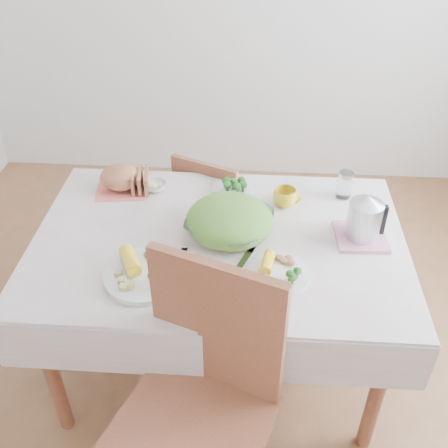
# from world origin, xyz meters

# --- Properties ---
(floor) EXTENTS (3.60, 3.60, 0.00)m
(floor) POSITION_xyz_m (0.00, 0.00, 0.00)
(floor) COLOR brown
(floor) RESTS_ON ground
(dining_table) EXTENTS (1.40, 0.90, 0.75)m
(dining_table) POSITION_xyz_m (0.00, 0.00, 0.38)
(dining_table) COLOR brown
(dining_table) RESTS_ON floor
(tablecloth) EXTENTS (1.50, 1.00, 0.01)m
(tablecloth) POSITION_xyz_m (0.00, 0.00, 0.76)
(tablecloth) COLOR beige
(tablecloth) RESTS_ON dining_table
(chair_near) EXTENTS (0.62, 0.62, 1.07)m
(chair_near) POSITION_xyz_m (-0.04, -0.71, 0.46)
(chair_near) COLOR brown
(chair_near) RESTS_ON floor
(chair_far) EXTENTS (0.48, 0.48, 0.82)m
(chair_far) POSITION_xyz_m (-0.04, 0.65, 0.47)
(chair_far) COLOR brown
(chair_far) RESTS_ON floor
(salad_bowl) EXTENTS (0.43, 0.43, 0.08)m
(salad_bowl) POSITION_xyz_m (0.04, 0.04, 0.80)
(salad_bowl) COLOR white
(salad_bowl) RESTS_ON tablecloth
(dinner_plate_left) EXTENTS (0.33, 0.33, 0.03)m
(dinner_plate_left) POSITION_xyz_m (-0.25, -0.25, 0.77)
(dinner_plate_left) COLOR white
(dinner_plate_left) RESTS_ON tablecloth
(dinner_plate_right) EXTENTS (0.32, 0.32, 0.02)m
(dinner_plate_right) POSITION_xyz_m (0.24, -0.21, 0.77)
(dinner_plate_right) COLOR white
(dinner_plate_right) RESTS_ON tablecloth
(broccoli_plate) EXTENTS (0.24, 0.24, 0.02)m
(broccoli_plate) POSITION_xyz_m (0.04, 0.34, 0.77)
(broccoli_plate) COLOR beige
(broccoli_plate) RESTS_ON tablecloth
(napkin) EXTENTS (0.25, 0.25, 0.00)m
(napkin) POSITION_xyz_m (-0.48, 0.34, 0.76)
(napkin) COLOR #E66959
(napkin) RESTS_ON tablecloth
(bread_loaf) EXTENTS (0.20, 0.19, 0.11)m
(bread_loaf) POSITION_xyz_m (-0.48, 0.34, 0.82)
(bread_loaf) COLOR #945739
(bread_loaf) RESTS_ON napkin
(fruit_bowl) EXTENTS (0.14, 0.14, 0.03)m
(fruit_bowl) POSITION_xyz_m (-0.32, 0.34, 0.78)
(fruit_bowl) COLOR white
(fruit_bowl) RESTS_ON tablecloth
(yellow_mug) EXTENTS (0.10, 0.10, 0.08)m
(yellow_mug) POSITION_xyz_m (0.27, 0.25, 0.80)
(yellow_mug) COLOR gold
(yellow_mug) RESTS_ON tablecloth
(glass_tumbler) EXTENTS (0.09, 0.09, 0.13)m
(glass_tumbler) POSITION_xyz_m (0.53, 0.34, 0.83)
(glass_tumbler) COLOR white
(glass_tumbler) RESTS_ON tablecloth
(pink_tray) EXTENTS (0.21, 0.21, 0.02)m
(pink_tray) POSITION_xyz_m (0.57, 0.04, 0.77)
(pink_tray) COLOR pink
(pink_tray) RESTS_ON tablecloth
(electric_kettle) EXTENTS (0.16, 0.16, 0.19)m
(electric_kettle) POSITION_xyz_m (0.57, 0.04, 0.88)
(electric_kettle) COLOR #B2B5BA
(electric_kettle) RESTS_ON pink_tray
(fork_left) EXTENTS (0.04, 0.20, 0.00)m
(fork_left) POSITION_xyz_m (-0.14, -0.17, 0.76)
(fork_left) COLOR silver
(fork_left) RESTS_ON tablecloth
(fork_right) EXTENTS (0.10, 0.20, 0.00)m
(fork_right) POSITION_xyz_m (0.10, -0.15, 0.76)
(fork_right) COLOR silver
(fork_right) RESTS_ON tablecloth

